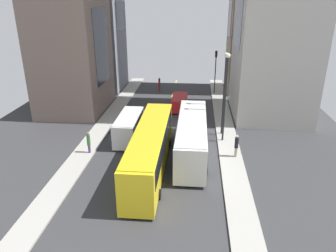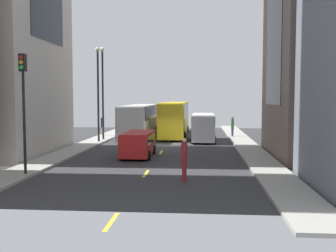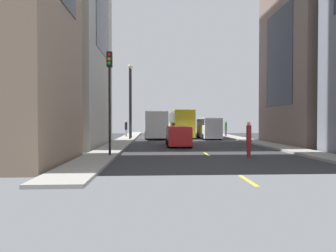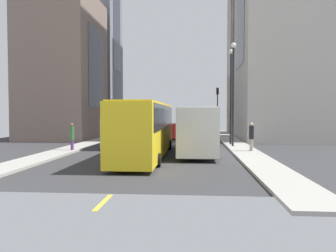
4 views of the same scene
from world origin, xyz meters
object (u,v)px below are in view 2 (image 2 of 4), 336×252
streetcar_yellow (175,116)px  delivery_van_white (203,125)px  pedestrian_walking_far (232,126)px  car_red_0 (138,142)px  pedestrian_crossing_mid (103,125)px  traffic_light_near_corner (23,91)px  city_bus_white (140,118)px  pedestrian_crossing_near (184,158)px

streetcar_yellow → delivery_van_white: size_ratio=2.27×
pedestrian_walking_far → car_red_0: bearing=-160.5°
streetcar_yellow → delivery_van_white: (3.02, -5.79, -0.61)m
pedestrian_crossing_mid → pedestrian_walking_far: pedestrian_crossing_mid is taller
delivery_van_white → pedestrian_crossing_mid: delivery_van_white is taller
streetcar_yellow → delivery_van_white: bearing=-62.5°
delivery_van_white → traffic_light_near_corner: (-9.37, -17.47, 2.94)m
car_red_0 → traffic_light_near_corner: size_ratio=0.76×
city_bus_white → delivery_van_white: (6.40, -2.72, -0.49)m
delivery_van_white → car_red_0: (-4.58, -10.01, -0.50)m
streetcar_yellow → pedestrian_crossing_near: streetcar_yellow is taller
pedestrian_walking_far → traffic_light_near_corner: 24.67m
pedestrian_crossing_mid → pedestrian_walking_far: bearing=-113.2°
delivery_van_white → pedestrian_walking_far: bearing=50.0°
pedestrian_crossing_near → streetcar_yellow: bearing=-126.6°
city_bus_white → pedestrian_walking_far: (9.42, 0.89, -0.78)m
delivery_van_white → traffic_light_near_corner: traffic_light_near_corner is taller
city_bus_white → streetcar_yellow: (3.38, 3.07, 0.12)m
car_red_0 → pedestrian_walking_far: size_ratio=2.35×
delivery_van_white → pedestrian_crossing_near: bearing=-93.2°
city_bus_white → delivery_van_white: bearing=-23.0°
city_bus_white → pedestrian_walking_far: bearing=5.4°
pedestrian_crossing_mid → city_bus_white: bearing=-121.9°
city_bus_white → pedestrian_crossing_near: bearing=-75.5°
city_bus_white → pedestrian_walking_far: 9.50m
delivery_van_white → pedestrian_walking_far: 4.72m
city_bus_white → pedestrian_crossing_near: size_ratio=5.59×
pedestrian_crossing_mid → pedestrian_walking_far: 13.46m
delivery_van_white → pedestrian_crossing_near: delivery_van_white is taller
pedestrian_crossing_mid → car_red_0: bearing=179.0°
car_red_0 → pedestrian_crossing_mid: bearing=113.8°
streetcar_yellow → pedestrian_walking_far: streetcar_yellow is taller
streetcar_yellow → traffic_light_near_corner: bearing=-105.3°
pedestrian_crossing_near → traffic_light_near_corner: 8.99m
car_red_0 → pedestrian_crossing_mid: (-5.84, 13.21, 0.25)m
pedestrian_crossing_near → pedestrian_walking_far: bearing=-142.0°
traffic_light_near_corner → car_red_0: bearing=57.3°
delivery_van_white → pedestrian_walking_far: size_ratio=3.05×
pedestrian_crossing_near → pedestrian_walking_far: pedestrian_walking_far is taller
car_red_0 → pedestrian_crossing_mid: pedestrian_crossing_mid is taller
city_bus_white → streetcar_yellow: bearing=42.3°
pedestrian_crossing_mid → traffic_light_near_corner: 20.95m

